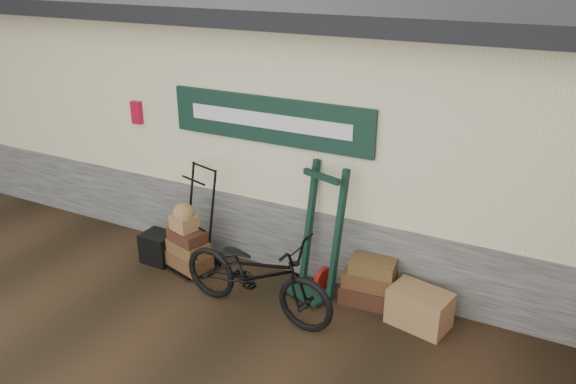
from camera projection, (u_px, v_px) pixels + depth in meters
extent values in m
plane|color=black|center=(253.00, 311.00, 6.34)|extent=(80.00, 80.00, 0.00)
cube|color=#4C4C47|center=(346.00, 191.00, 8.41)|extent=(14.00, 3.54, 0.90)
cube|color=beige|center=(350.00, 92.00, 7.83)|extent=(14.00, 3.50, 2.10)
cube|color=black|center=(350.00, 7.00, 7.26)|extent=(14.40, 4.10, 0.20)
cube|color=black|center=(269.00, 120.00, 6.50)|extent=(2.60, 0.06, 0.55)
cube|color=white|center=(268.00, 121.00, 6.47)|extent=(2.10, 0.01, 0.18)
cube|color=#B20C2D|center=(137.00, 112.00, 7.41)|extent=(0.14, 0.10, 0.30)
cube|color=brown|center=(419.00, 308.00, 6.05)|extent=(0.70, 0.54, 0.41)
cube|color=black|center=(159.00, 247.00, 7.32)|extent=(0.40, 0.35, 0.40)
imported|color=black|center=(256.00, 269.00, 6.12)|extent=(0.76, 1.93, 1.10)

